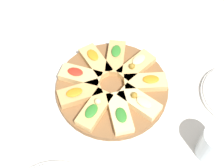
# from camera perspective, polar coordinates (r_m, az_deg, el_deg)

# --- Properties ---
(ground_plane) EXTENTS (3.00, 3.00, 0.00)m
(ground_plane) POSITION_cam_1_polar(r_m,az_deg,el_deg) (0.85, 0.00, -1.06)
(ground_plane) COLOR silver
(serving_board) EXTENTS (0.30, 0.30, 0.02)m
(serving_board) POSITION_cam_1_polar(r_m,az_deg,el_deg) (0.84, 0.00, -0.73)
(serving_board) COLOR brown
(serving_board) RESTS_ON ground_plane
(focaccia_slice_0) EXTENTS (0.11, 0.05, 0.03)m
(focaccia_slice_0) POSITION_cam_1_polar(r_m,az_deg,el_deg) (0.86, 4.23, 3.49)
(focaccia_slice_0) COLOR tan
(focaccia_slice_0) RESTS_ON serving_board
(focaccia_slice_1) EXTENTS (0.11, 0.11, 0.03)m
(focaccia_slice_1) POSITION_cam_1_polar(r_m,az_deg,el_deg) (0.88, 0.67, 4.88)
(focaccia_slice_1) COLOR tan
(focaccia_slice_1) RESTS_ON serving_board
(focaccia_slice_2) EXTENTS (0.07, 0.12, 0.03)m
(focaccia_slice_2) POSITION_cam_1_polar(r_m,az_deg,el_deg) (0.87, -3.08, 4.22)
(focaccia_slice_2) COLOR tan
(focaccia_slice_2) RESTS_ON serving_board
(focaccia_slice_3) EXTENTS (0.10, 0.12, 0.03)m
(focaccia_slice_3) POSITION_cam_1_polar(r_m,az_deg,el_deg) (0.84, -5.82, 1.52)
(focaccia_slice_3) COLOR #DBB775
(focaccia_slice_3) RESTS_ON serving_board
(focaccia_slice_4) EXTENTS (0.12, 0.08, 0.03)m
(focaccia_slice_4) POSITION_cam_1_polar(r_m,az_deg,el_deg) (0.81, -5.94, -1.76)
(focaccia_slice_4) COLOR tan
(focaccia_slice_4) RESTS_ON serving_board
(focaccia_slice_5) EXTENTS (0.12, 0.08, 0.03)m
(focaccia_slice_5) POSITION_cam_1_polar(r_m,az_deg,el_deg) (0.79, -3.21, -4.64)
(focaccia_slice_5) COLOR tan
(focaccia_slice_5) RESTS_ON serving_board
(focaccia_slice_6) EXTENTS (0.10, 0.12, 0.03)m
(focaccia_slice_6) POSITION_cam_1_polar(r_m,az_deg,el_deg) (0.78, 1.45, -5.31)
(focaccia_slice_6) COLOR #E5C689
(focaccia_slice_6) RESTS_ON serving_board
(focaccia_slice_7) EXTENTS (0.07, 0.12, 0.03)m
(focaccia_slice_7) POSITION_cam_1_polar(r_m,az_deg,el_deg) (0.80, 5.01, -3.24)
(focaccia_slice_7) COLOR #E5C689
(focaccia_slice_7) RESTS_ON serving_board
(focaccia_slice_8) EXTENTS (0.12, 0.11, 0.03)m
(focaccia_slice_8) POSITION_cam_1_polar(r_m,az_deg,el_deg) (0.83, 6.16, 0.33)
(focaccia_slice_8) COLOR #DBB775
(focaccia_slice_8) RESTS_ON serving_board
(water_glass) EXTENTS (0.07, 0.07, 0.09)m
(water_glass) POSITION_cam_1_polar(r_m,az_deg,el_deg) (0.76, 18.17, -10.42)
(water_glass) COLOR silver
(water_glass) RESTS_ON ground_plane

